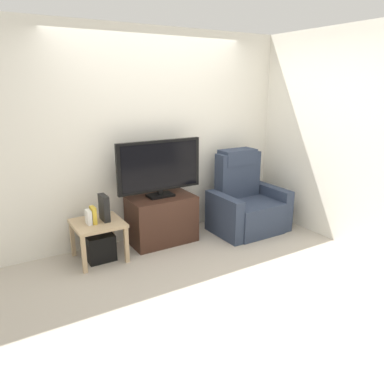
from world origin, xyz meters
TOP-DOWN VIEW (x-y plane):
  - ground_plane at (0.00, 0.00)m, footprint 6.40×6.40m
  - wall_back at (0.00, 1.13)m, footprint 6.40×0.06m
  - wall_side at (1.88, 0.00)m, footprint 0.06×4.48m
  - tv_stand at (-0.06, 0.83)m, footprint 0.81×0.49m
  - television at (-0.06, 0.84)m, footprint 1.10×0.20m
  - recliner_armchair at (1.12, 0.61)m, footprint 0.98×0.78m
  - side_table at (-0.90, 0.75)m, footprint 0.54×0.54m
  - subwoofer_box at (-0.90, 0.75)m, footprint 0.31×0.31m
  - book_leftmost at (-1.00, 0.73)m, footprint 0.05×0.12m
  - book_middle at (-0.95, 0.73)m, footprint 0.05×0.13m
  - game_console at (-0.81, 0.76)m, footprint 0.07×0.20m

SIDE VIEW (x-z plane):
  - ground_plane at x=0.00m, z-range 0.00..0.00m
  - subwoofer_box at x=-0.90m, z-range 0.00..0.31m
  - tv_stand at x=-0.06m, z-range 0.00..0.59m
  - recliner_armchair at x=1.12m, z-range -0.17..0.91m
  - side_table at x=-0.90m, z-range 0.16..0.61m
  - book_leftmost at x=-1.00m, z-range 0.45..0.62m
  - book_middle at x=-0.95m, z-range 0.45..0.64m
  - game_console at x=-0.81m, z-range 0.45..0.75m
  - television at x=-0.06m, z-range 0.61..1.32m
  - wall_back at x=0.00m, z-range 0.00..2.60m
  - wall_side at x=1.88m, z-range 0.00..2.60m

